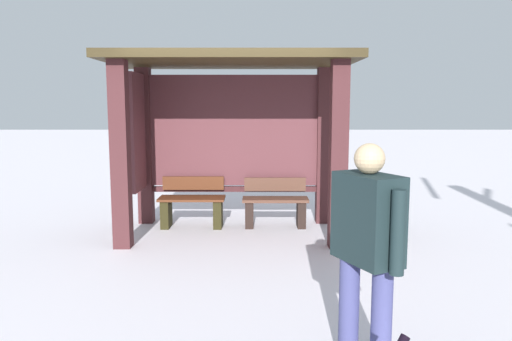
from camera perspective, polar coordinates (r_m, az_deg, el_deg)
The scene contains 5 objects.
ground_plane at distance 6.97m, azimuth -2.45°, elevation -7.27°, with size 60.00×60.00×0.00m, color white.
bus_shelter at distance 6.91m, azimuth -3.19°, elevation 7.31°, with size 3.24×1.89×2.44m.
bench_left_inside at distance 7.34m, azimuth -7.10°, elevation -4.04°, with size 0.96×0.42×0.73m.
bench_center_inside at distance 7.28m, azimuth 2.51°, elevation -4.04°, with size 0.96×0.34×0.71m.
person_walking at distance 3.38m, azimuth 12.98°, elevation -7.69°, with size 0.44×0.64×1.54m.
Camera 1 is at (0.33, -6.73, 1.78)m, focal length 34.65 mm.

